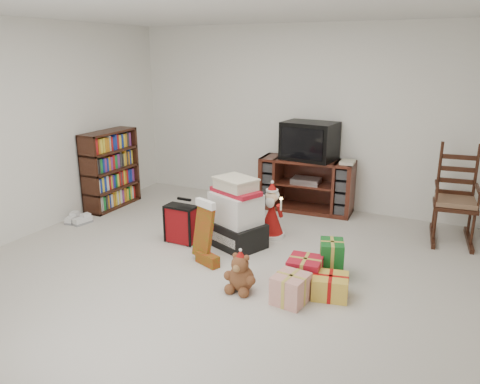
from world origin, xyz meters
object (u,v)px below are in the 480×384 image
gift_cluster (313,275)px  mrs_claus_figurine (228,221)px  teddy_bear (241,275)px  tv_stand (306,185)px  crt_television (309,141)px  red_suitcase (181,224)px  gift_pile (236,217)px  sneaker_pair (78,220)px  rocking_chair (455,206)px  santa_figurine (272,216)px  bookshelf (111,171)px

gift_cluster → mrs_claus_figurine: bearing=150.9°
teddy_bear → gift_cluster: bearing=30.1°
tv_stand → crt_television: size_ratio=1.74×
tv_stand → red_suitcase: (-0.92, -1.75, -0.14)m
teddy_bear → gift_cluster: 0.68m
crt_television → gift_pile: bearing=-95.5°
mrs_claus_figurine → gift_cluster: (1.25, -0.70, -0.10)m
gift_pile → sneaker_pair: bearing=-150.5°
rocking_chair → santa_figurine: rocking_chair is taller
rocking_chair → mrs_claus_figurine: bearing=-158.8°
sneaker_pair → gift_cluster: gift_cluster is taller
rocking_chair → gift_cluster: (-1.10, -1.91, -0.26)m
santa_figurine → crt_television: 1.34m
tv_stand → bookshelf: bearing=-160.8°
santa_figurine → gift_cluster: (0.84, -1.03, -0.12)m
teddy_bear → rocking_chair: bearing=53.1°
tv_stand → sneaker_pair: size_ratio=4.09×
tv_stand → red_suitcase: tv_stand is taller
crt_television → tv_stand: bearing=-144.9°
sneaker_pair → red_suitcase: bearing=-1.2°
rocking_chair → gift_cluster: bearing=-126.0°
rocking_chair → crt_television: bearing=166.6°
gift_pile → gift_cluster: 1.27m
red_suitcase → sneaker_pair: (-1.56, -0.05, -0.18)m
bookshelf → mrs_claus_figurine: bookshelf is taller
red_suitcase → gift_cluster: (1.71, -0.40, -0.09)m
rocking_chair → crt_television: 1.97m
tv_stand → mrs_claus_figurine: size_ratio=2.06×
gift_pile → mrs_claus_figurine: 0.21m
rocking_chair → gift_cluster: size_ratio=1.29×
rocking_chair → gift_pile: size_ratio=1.50×
gift_pile → crt_television: bearing=100.9°
mrs_claus_figurine → crt_television: crt_television is taller
mrs_claus_figurine → crt_television: bearing=71.5°
tv_stand → teddy_bear: size_ratio=3.57×
rocking_chair → sneaker_pair: size_ratio=3.69×
santa_figurine → sneaker_pair: size_ratio=2.13×
red_suitcase → mrs_claus_figurine: (0.45, 0.30, 0.02)m
rocking_chair → red_suitcase: 3.19m
santa_figurine → mrs_claus_figurine: santa_figurine is taller
gift_cluster → rocking_chair: bearing=60.0°
red_suitcase → santa_figurine: (0.86, 0.63, 0.03)m
red_suitcase → crt_television: bearing=62.5°
rocking_chair → gift_cluster: rocking_chair is taller
sneaker_pair → mrs_claus_figurine: bearing=6.9°
santa_figurine → crt_television: bearing=86.2°
rocking_chair → crt_television: (-1.87, 0.24, 0.58)m
bookshelf → santa_figurine: (2.48, -0.07, -0.26)m
gift_pile → gift_cluster: bearing=-5.4°
tv_stand → gift_cluster: size_ratio=1.43×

